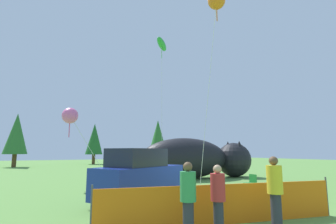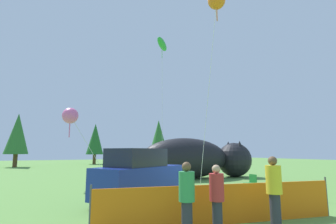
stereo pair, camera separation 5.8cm
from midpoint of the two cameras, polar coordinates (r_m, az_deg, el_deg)
ground_plane at (r=11.62m, az=6.48°, el=-18.60°), size 120.00×120.00×0.00m
parked_car at (r=10.85m, az=-6.19°, el=-13.78°), size 4.27×3.30×2.15m
folding_chair at (r=14.61m, az=17.81°, el=-14.22°), size 0.54×0.53×0.86m
inflatable_cat at (r=20.55m, az=6.31°, el=-10.29°), size 9.32×3.85×3.04m
safety_fence at (r=8.03m, az=12.38°, el=-19.01°), size 7.22×1.48×1.21m
spectator_in_red_shirt at (r=6.62m, az=4.37°, el=-17.78°), size 0.39×0.39×1.78m
spectator_in_yellow_shirt at (r=7.91m, az=22.31°, el=-15.18°), size 0.41×0.41×1.90m
spectator_in_black_shirt at (r=6.99m, az=10.84°, el=-17.54°), size 0.37×0.37×1.69m
kite_pink_octopus at (r=16.72m, az=-20.40°, el=-0.79°), size 3.00×1.08×4.63m
kite_orange_flower at (r=17.28m, az=10.61°, el=22.64°), size 1.24×1.62×11.51m
kite_green_fish at (r=24.02m, az=-1.22°, el=14.43°), size 1.96×3.17×12.02m
horizon_tree_east at (r=44.73m, az=-15.55°, el=-5.70°), size 2.76×2.76×6.59m
horizon_tree_west at (r=47.75m, az=-2.02°, el=-5.34°), size 3.23×3.23×7.71m
horizon_tree_northeast at (r=40.26m, az=-29.93°, el=-4.14°), size 2.97×2.97×7.09m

